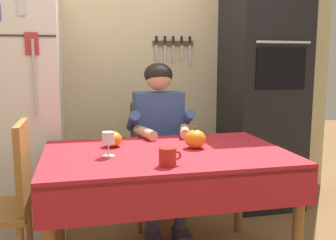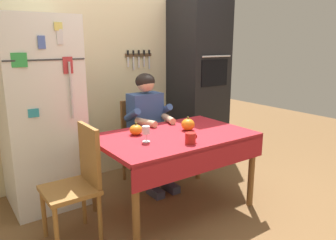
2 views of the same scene
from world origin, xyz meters
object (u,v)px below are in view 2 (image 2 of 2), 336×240
(wine_glass, at_px, (146,131))
(seated_person, at_px, (149,121))
(chair_left_side, at_px, (79,178))
(pumpkin_medium, at_px, (136,130))
(refrigerator, at_px, (41,114))
(coffee_mug, at_px, (191,138))
(chair_behind_person, at_px, (140,137))
(dining_table, at_px, (176,143))
(wall_oven, at_px, (198,83))
(pumpkin_large, at_px, (188,125))

(wine_glass, bearing_deg, seated_person, 56.32)
(chair_left_side, xyz_separation_m, wine_glass, (0.56, -0.11, 0.32))
(pumpkin_medium, bearing_deg, chair_left_side, -167.98)
(refrigerator, relative_size, coffee_mug, 15.41)
(chair_behind_person, xyz_separation_m, chair_left_side, (-0.99, -0.71, 0.00))
(wine_glass, bearing_deg, refrigerator, 123.89)
(dining_table, relative_size, chair_behind_person, 1.51)
(chair_behind_person, xyz_separation_m, seated_person, (-0.00, -0.19, 0.23))
(chair_behind_person, relative_size, seated_person, 0.75)
(wall_oven, xyz_separation_m, pumpkin_medium, (-1.35, -0.71, -0.26))
(wall_oven, relative_size, pumpkin_large, 15.56)
(wall_oven, xyz_separation_m, dining_table, (-1.05, -0.92, -0.39))
(dining_table, relative_size, wine_glass, 10.09)
(refrigerator, relative_size, wall_oven, 0.86)
(seated_person, height_order, pumpkin_large, seated_person)
(chair_left_side, bearing_deg, dining_table, -5.15)
(coffee_mug, relative_size, pumpkin_medium, 0.99)
(refrigerator, height_order, pumpkin_medium, refrigerator)
(dining_table, relative_size, coffee_mug, 11.99)
(dining_table, relative_size, pumpkin_large, 10.37)
(coffee_mug, bearing_deg, seated_person, 80.59)
(chair_left_side, xyz_separation_m, pumpkin_medium, (0.61, 0.13, 0.28))
(pumpkin_medium, bearing_deg, seated_person, 45.86)
(chair_behind_person, bearing_deg, dining_table, -96.24)
(wall_oven, height_order, coffee_mug, wall_oven)
(refrigerator, bearing_deg, dining_table, -42.91)
(refrigerator, distance_m, seated_person, 1.09)
(refrigerator, xyz_separation_m, chair_behind_person, (1.04, -0.09, -0.39))
(coffee_mug, height_order, pumpkin_medium, pumpkin_medium)
(chair_behind_person, bearing_deg, seated_person, -90.00)
(refrigerator, height_order, chair_left_side, refrigerator)
(chair_behind_person, distance_m, wine_glass, 0.98)
(pumpkin_medium, bearing_deg, wall_oven, 27.91)
(refrigerator, relative_size, seated_person, 1.45)
(chair_behind_person, relative_size, wine_glass, 6.70)
(chair_behind_person, bearing_deg, coffee_mug, -97.78)
(pumpkin_large, relative_size, pumpkin_medium, 1.14)
(chair_behind_person, distance_m, pumpkin_large, 0.80)
(wall_oven, distance_m, wine_glass, 1.70)
(dining_table, bearing_deg, coffee_mug, -102.00)
(chair_left_side, height_order, coffee_mug, chair_left_side)
(coffee_mug, relative_size, wine_glass, 0.84)
(chair_left_side, height_order, pumpkin_large, chair_left_side)
(coffee_mug, bearing_deg, pumpkin_large, 54.02)
(wall_oven, xyz_separation_m, chair_behind_person, (-0.96, -0.13, -0.54))
(chair_left_side, bearing_deg, coffee_mug, -23.60)
(seated_person, relative_size, wine_glass, 8.97)
(chair_left_side, relative_size, pumpkin_large, 6.89)
(pumpkin_large, bearing_deg, chair_left_side, 178.70)
(refrigerator, relative_size, dining_table, 1.29)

